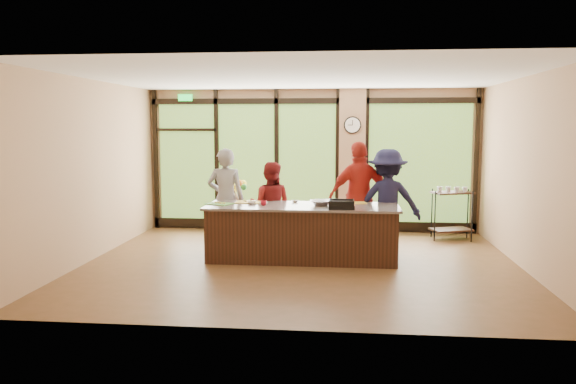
% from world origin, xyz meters
% --- Properties ---
extents(floor, '(7.00, 7.00, 0.00)m').
position_xyz_m(floor, '(0.00, 0.00, 0.00)').
color(floor, '#53391D').
rests_on(floor, ground).
extents(ceiling, '(7.00, 7.00, 0.00)m').
position_xyz_m(ceiling, '(0.00, 0.00, 3.00)').
color(ceiling, silver).
rests_on(ceiling, back_wall).
extents(back_wall, '(7.00, 0.00, 7.00)m').
position_xyz_m(back_wall, '(0.00, 3.00, 1.50)').
color(back_wall, tan).
rests_on(back_wall, floor).
extents(left_wall, '(0.00, 6.00, 6.00)m').
position_xyz_m(left_wall, '(-3.50, 0.00, 1.50)').
color(left_wall, tan).
rests_on(left_wall, floor).
extents(right_wall, '(0.00, 6.00, 6.00)m').
position_xyz_m(right_wall, '(3.50, 0.00, 1.50)').
color(right_wall, tan).
rests_on(right_wall, floor).
extents(window_wall, '(6.90, 0.12, 3.00)m').
position_xyz_m(window_wall, '(0.16, 2.95, 1.39)').
color(window_wall, tan).
rests_on(window_wall, floor).
extents(island_base, '(3.10, 1.00, 0.88)m').
position_xyz_m(island_base, '(0.00, 0.30, 0.44)').
color(island_base, '#331A11').
rests_on(island_base, floor).
extents(countertop, '(3.20, 1.10, 0.04)m').
position_xyz_m(countertop, '(0.00, 0.30, 0.90)').
color(countertop, slate).
rests_on(countertop, island_base).
extents(wall_clock, '(0.36, 0.04, 0.36)m').
position_xyz_m(wall_clock, '(0.85, 2.87, 2.25)').
color(wall_clock, black).
rests_on(wall_clock, window_wall).
extents(cook_left, '(0.70, 0.48, 1.84)m').
position_xyz_m(cook_left, '(-1.44, 0.97, 0.92)').
color(cook_left, gray).
rests_on(cook_left, floor).
extents(cook_midleft, '(0.83, 0.67, 1.59)m').
position_xyz_m(cook_midleft, '(-0.63, 1.01, 0.80)').
color(cook_midleft, maroon).
rests_on(cook_midleft, floor).
extents(cook_midright, '(1.24, 0.82, 1.96)m').
position_xyz_m(cook_midright, '(0.97, 1.04, 0.98)').
color(cook_midright, '#A72319').
rests_on(cook_midright, floor).
extents(cook_right, '(1.20, 0.71, 1.83)m').
position_xyz_m(cook_right, '(1.45, 0.97, 0.92)').
color(cook_right, '#171632').
rests_on(cook_right, floor).
extents(roasting_pan, '(0.42, 0.33, 0.07)m').
position_xyz_m(roasting_pan, '(0.65, -0.02, 0.96)').
color(roasting_pan, black).
rests_on(roasting_pan, countertop).
extents(mixing_bowl, '(0.46, 0.46, 0.08)m').
position_xyz_m(mixing_bowl, '(0.31, 0.32, 0.96)').
color(mixing_bowl, silver).
rests_on(mixing_bowl, countertop).
extents(cutting_board_left, '(0.51, 0.46, 0.01)m').
position_xyz_m(cutting_board_left, '(-1.41, 0.30, 0.93)').
color(cutting_board_left, '#4F9134').
rests_on(cutting_board_left, countertop).
extents(cutting_board_center, '(0.46, 0.36, 0.01)m').
position_xyz_m(cutting_board_center, '(-0.94, 0.54, 0.93)').
color(cutting_board_center, gold).
rests_on(cutting_board_center, countertop).
extents(cutting_board_right, '(0.42, 0.34, 0.01)m').
position_xyz_m(cutting_board_right, '(0.88, 0.65, 0.93)').
color(cutting_board_right, gold).
rests_on(cutting_board_right, countertop).
extents(prep_bowl_near, '(0.17, 0.17, 0.04)m').
position_xyz_m(prep_bowl_near, '(-0.86, 0.36, 0.94)').
color(prep_bowl_near, white).
rests_on(prep_bowl_near, countertop).
extents(prep_bowl_mid, '(0.17, 0.17, 0.04)m').
position_xyz_m(prep_bowl_mid, '(-0.65, 0.25, 0.94)').
color(prep_bowl_mid, white).
rests_on(prep_bowl_mid, countertop).
extents(prep_bowl_far, '(0.13, 0.13, 0.03)m').
position_xyz_m(prep_bowl_far, '(-0.15, 0.68, 0.93)').
color(prep_bowl_far, white).
rests_on(prep_bowl_far, countertop).
extents(red_ramekin, '(0.13, 0.13, 0.08)m').
position_xyz_m(red_ramekin, '(-0.63, 0.21, 0.96)').
color(red_ramekin, '#A51023').
rests_on(red_ramekin, countertop).
extents(flower_stand, '(0.44, 0.44, 0.71)m').
position_xyz_m(flower_stand, '(-1.48, 2.01, 0.36)').
color(flower_stand, '#331A11').
rests_on(flower_stand, floor).
extents(flower_vase, '(0.31, 0.31, 0.25)m').
position_xyz_m(flower_vase, '(-1.48, 2.01, 0.84)').
color(flower_vase, '#7C6243').
rests_on(flower_vase, flower_stand).
extents(bar_cart, '(0.87, 0.67, 1.05)m').
position_xyz_m(bar_cart, '(2.80, 2.25, 0.63)').
color(bar_cart, '#331A11').
rests_on(bar_cart, floor).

